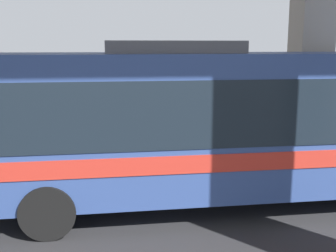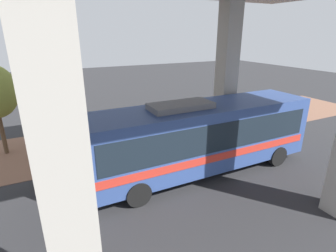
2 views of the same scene
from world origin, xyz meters
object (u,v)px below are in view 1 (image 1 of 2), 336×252
at_px(planter_back, 198,122).
at_px(bus, 224,118).
at_px(planter_front, 44,132).
at_px(fire_hydrant, 96,141).
at_px(planter_middle, 76,139).

bearing_deg(planter_back, bus, -6.83).
bearing_deg(planter_front, fire_hydrant, 79.13).
relative_size(bus, planter_middle, 6.79).
xyz_separation_m(fire_hydrant, planter_back, (-0.57, 3.38, 0.40)).
bearing_deg(bus, planter_back, 173.17).
bearing_deg(planter_middle, bus, 43.87).
bearing_deg(bus, fire_hydrant, -148.21).
relative_size(planter_front, planter_back, 0.85).
height_order(bus, planter_back, bus).
bearing_deg(planter_middle, planter_back, 112.36).
bearing_deg(planter_back, planter_front, -86.95).
height_order(planter_front, planter_middle, planter_middle).
bearing_deg(planter_middle, fire_hydrant, 152.85).
bearing_deg(bus, planter_middle, -136.13).
bearing_deg(planter_back, planter_middle, -67.64).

